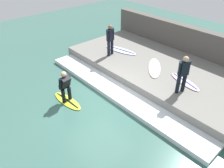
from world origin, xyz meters
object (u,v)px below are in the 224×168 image
object	(u,v)px
surfer_waiting_far	(110,38)
surfer_riding	(65,85)
surfboard_riding	(67,101)
surfer_waiting_near	(183,73)
surfboard_waiting_near	(185,82)
surfboard_waiting_far	(121,50)
surfboard_spare	(154,67)

from	to	relation	value
surfer_waiting_far	surfer_riding	bearing A→B (deg)	-159.83
surfboard_riding	surfer_riding	size ratio (longest dim) A/B	1.22
surfer_waiting_near	surfboard_waiting_near	xyz separation A→B (m)	(0.78, 0.25, -0.86)
surfboard_riding	surfboard_waiting_far	xyz separation A→B (m)	(4.36, 1.33, 0.53)
surfboard_riding	surfer_riding	world-z (taller)	surfer_riding
surfer_waiting_far	surfboard_waiting_far	bearing A→B (deg)	0.45
surfer_waiting_near	surfboard_waiting_far	bearing A→B (deg)	77.76
surfboard_riding	surfboard_waiting_near	xyz separation A→B (m)	(4.18, -2.86, 0.53)
surfboard_riding	surfer_waiting_near	size ratio (longest dim) A/B	1.07
surfer_waiting_near	surfboard_waiting_near	world-z (taller)	surfer_waiting_near
surfer_riding	surfboard_waiting_far	world-z (taller)	surfer_riding
surfer_waiting_near	surfboard_spare	world-z (taller)	surfer_waiting_near
surfer_riding	surfer_waiting_far	bearing A→B (deg)	20.17
surfer_waiting_far	surfboard_spare	size ratio (longest dim) A/B	0.85
surfboard_waiting_near	surfboard_spare	xyz separation A→B (m)	(0.01, 1.67, -0.00)
surfer_waiting_near	surfboard_waiting_near	bearing A→B (deg)	17.53
surfboard_waiting_near	surfer_waiting_far	xyz separation A→B (m)	(-0.58, 4.18, 0.88)
surfboard_waiting_far	surfboard_riding	bearing A→B (deg)	-163.09
surfboard_riding	surfboard_waiting_near	world-z (taller)	surfboard_waiting_near
surfer_riding	surfboard_waiting_near	xyz separation A→B (m)	(4.18, -2.86, -0.26)
surfboard_waiting_near	surfboard_waiting_far	distance (m)	4.19
surfboard_riding	surfer_waiting_far	world-z (taller)	surfer_waiting_far
surfer_riding	surfboard_spare	xyz separation A→B (m)	(4.19, -1.20, -0.26)
surfboard_riding	surfboard_spare	size ratio (longest dim) A/B	0.89
surfboard_riding	surfboard_waiting_far	world-z (taller)	surfboard_waiting_far
surfer_waiting_near	surfer_waiting_far	distance (m)	4.43
surfboard_waiting_near	surfer_waiting_far	world-z (taller)	surfer_waiting_far
surfboard_waiting_far	surfboard_spare	bearing A→B (deg)	-93.91
surfer_riding	surfboard_waiting_far	xyz separation A→B (m)	(4.36, 1.33, -0.26)
surfer_riding	surfboard_spare	world-z (taller)	surfer_riding
surfboard_waiting_near	surfboard_spare	distance (m)	1.67
surfboard_riding	surfboard_waiting_near	size ratio (longest dim) A/B	0.99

